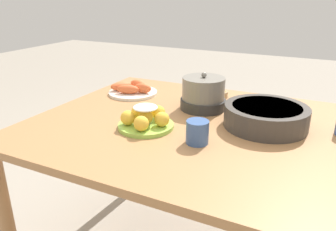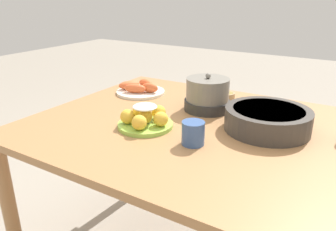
# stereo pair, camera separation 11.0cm
# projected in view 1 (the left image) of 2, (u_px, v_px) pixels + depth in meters

# --- Properties ---
(dining_table) EXTENTS (1.26, 1.07, 0.77)m
(dining_table) POSITION_uv_depth(u_px,v_px,m) (189.00, 143.00, 1.39)
(dining_table) COLOR #A87547
(dining_table) RESTS_ON ground_plane
(cake_plate) EXTENTS (0.22, 0.22, 0.09)m
(cake_plate) POSITION_uv_depth(u_px,v_px,m) (146.00, 119.00, 1.29)
(cake_plate) COLOR #99CC4C
(cake_plate) RESTS_ON dining_table
(serving_bowl) EXTENTS (0.33, 0.33, 0.09)m
(serving_bowl) POSITION_uv_depth(u_px,v_px,m) (266.00, 116.00, 1.29)
(serving_bowl) COLOR #3D3833
(serving_bowl) RESTS_ON dining_table
(sauce_bowl) EXTENTS (0.08, 0.08, 0.03)m
(sauce_bowl) POSITION_uv_depth(u_px,v_px,m) (219.00, 94.00, 1.66)
(sauce_bowl) COLOR tan
(sauce_bowl) RESTS_ON dining_table
(seafood_platter) EXTENTS (0.25, 0.25, 0.06)m
(seafood_platter) POSITION_uv_depth(u_px,v_px,m) (132.00, 90.00, 1.71)
(seafood_platter) COLOR silver
(seafood_platter) RESTS_ON dining_table
(cup_near) EXTENTS (0.08, 0.08, 0.08)m
(cup_near) POSITION_uv_depth(u_px,v_px,m) (197.00, 132.00, 1.15)
(cup_near) COLOR #38568E
(cup_near) RESTS_ON dining_table
(warming_pot) EXTENTS (0.21, 0.21, 0.17)m
(warming_pot) POSITION_uv_depth(u_px,v_px,m) (203.00, 94.00, 1.48)
(warming_pot) COLOR #2D2D2D
(warming_pot) RESTS_ON dining_table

